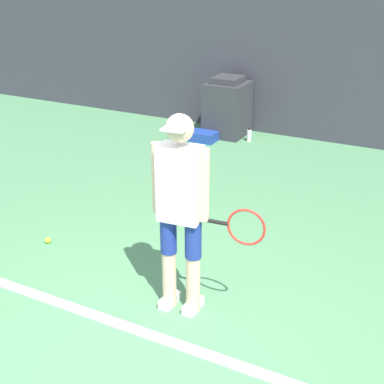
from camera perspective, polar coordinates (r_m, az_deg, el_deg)
ground_plane at (r=4.32m, az=-5.71°, el=-16.44°), size 24.00×24.00×0.00m
back_wall at (r=8.83m, az=15.43°, el=14.52°), size 24.00×0.10×2.99m
court_baseline at (r=4.44m, az=-4.32°, el=-14.99°), size 21.60×0.10×0.01m
tennis_player at (r=4.25m, az=-1.10°, el=-1.61°), size 0.94×0.30×1.72m
tennis_ball at (r=5.89m, az=-15.12°, el=-4.99°), size 0.07×0.07×0.07m
covered_chair at (r=9.12m, az=3.79°, el=8.98°), size 0.65×0.69×0.99m
equipment_bag at (r=8.94m, az=0.25°, el=6.11°), size 0.76×0.31×0.16m
water_bottle at (r=8.90m, az=6.11°, el=6.04°), size 0.07×0.07×0.22m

